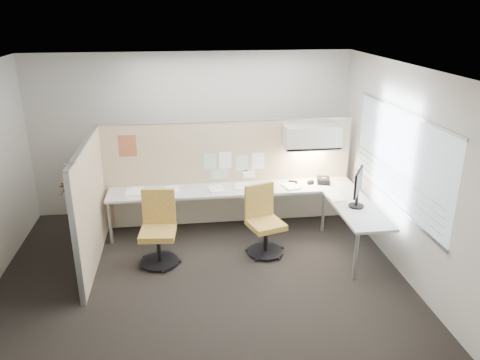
{
  "coord_description": "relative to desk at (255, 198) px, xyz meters",
  "views": [
    {
      "loc": [
        -0.21,
        -5.71,
        3.5
      ],
      "look_at": [
        0.65,
        0.8,
        1.05
      ],
      "focal_mm": 35.0,
      "sensor_mm": 36.0,
      "label": 1
    }
  ],
  "objects": [
    {
      "name": "phone",
      "position": [
        1.17,
        0.17,
        0.18
      ],
      "size": [
        0.25,
        0.23,
        0.12
      ],
      "rotation": [
        0.0,
        0.0,
        -0.23
      ],
      "color": "black",
      "rests_on": "desk"
    },
    {
      "name": "stapler",
      "position": [
        0.68,
        0.24,
        0.15
      ],
      "size": [
        0.14,
        0.1,
        0.05
      ],
      "primitive_type": "cube",
      "rotation": [
        0.0,
        0.0,
        -0.43
      ],
      "color": "black",
      "rests_on": "desk"
    },
    {
      "name": "poster",
      "position": [
        -1.98,
        0.44,
        0.82
      ],
      "size": [
        0.28,
        0.0,
        0.35
      ],
      "primitive_type": "cube",
      "color": "orange",
      "rests_on": "partition_back"
    },
    {
      "name": "pinned_papers",
      "position": [
        -0.3,
        0.44,
        0.43
      ],
      "size": [
        1.01,
        0.0,
        0.47
      ],
      "color": "#8CBF8C",
      "rests_on": "partition_back"
    },
    {
      "name": "paper_stack_1",
      "position": [
        -1.32,
        0.2,
        0.14
      ],
      "size": [
        0.23,
        0.3,
        0.02
      ],
      "primitive_type": "cube",
      "rotation": [
        0.0,
        0.0,
        0.01
      ],
      "color": "white",
      "rests_on": "desk"
    },
    {
      "name": "partition_back",
      "position": [
        -0.38,
        0.47,
        0.27
      ],
      "size": [
        4.1,
        0.06,
        1.75
      ],
      "primitive_type": "cube",
      "color": "tan",
      "rests_on": "floor"
    },
    {
      "name": "wall_right",
      "position": [
        1.82,
        -1.13,
        0.8
      ],
      "size": [
        0.02,
        4.5,
        2.8
      ],
      "primitive_type": "cube",
      "color": "beige",
      "rests_on": "ground"
    },
    {
      "name": "wall_front",
      "position": [
        -0.93,
        -3.38,
        0.8
      ],
      "size": [
        5.5,
        0.02,
        2.8
      ],
      "primitive_type": "cube",
      "color": "beige",
      "rests_on": "ground"
    },
    {
      "name": "floor",
      "position": [
        -0.93,
        -1.13,
        -0.61
      ],
      "size": [
        5.5,
        4.5,
        0.01
      ],
      "primitive_type": "cube",
      "color": "black",
      "rests_on": "ground"
    },
    {
      "name": "desk",
      "position": [
        0.0,
        0.0,
        0.0
      ],
      "size": [
        4.0,
        2.07,
        0.73
      ],
      "color": "beige",
      "rests_on": "floor"
    },
    {
      "name": "wall_back",
      "position": [
        -0.93,
        1.12,
        0.8
      ],
      "size": [
        5.5,
        0.02,
        2.8
      ],
      "primitive_type": "cube",
      "color": "beige",
      "rests_on": "ground"
    },
    {
      "name": "overhead_bin",
      "position": [
        0.97,
        0.26,
        0.91
      ],
      "size": [
        0.9,
        0.36,
        0.38
      ],
      "primitive_type": "cube",
      "color": "beige",
      "rests_on": "partition_back"
    },
    {
      "name": "window_pane",
      "position": [
        1.79,
        -1.13,
        0.95
      ],
      "size": [
        0.01,
        2.8,
        1.3
      ],
      "primitive_type": "cube",
      "color": "#9BAAB4",
      "rests_on": "wall_right"
    },
    {
      "name": "ceiling",
      "position": [
        -0.93,
        -1.13,
        2.2
      ],
      "size": [
        5.5,
        4.5,
        0.01
      ],
      "primitive_type": "cube",
      "color": "white",
      "rests_on": "wall_back"
    },
    {
      "name": "task_light_strip",
      "position": [
        0.97,
        0.26,
        0.7
      ],
      "size": [
        0.6,
        0.06,
        0.02
      ],
      "primitive_type": "cube",
      "color": "#FFEABF",
      "rests_on": "overhead_bin"
    },
    {
      "name": "paper_stack_6",
      "position": [
        -1.87,
        0.22,
        0.14
      ],
      "size": [
        0.28,
        0.33,
        0.02
      ],
      "primitive_type": "cube",
      "rotation": [
        0.0,
        0.0,
        0.17
      ],
      "color": "white",
      "rests_on": "desk"
    },
    {
      "name": "paper_stack_4",
      "position": [
        0.61,
        0.08,
        0.14
      ],
      "size": [
        0.3,
        0.35,
        0.03
      ],
      "primitive_type": "cube",
      "rotation": [
        0.0,
        0.0,
        0.25
      ],
      "color": "white",
      "rests_on": "desk"
    },
    {
      "name": "chair_left",
      "position": [
        -1.51,
        -0.75,
        -0.11
      ],
      "size": [
        0.55,
        0.56,
        1.05
      ],
      "rotation": [
        0.0,
        0.0,
        -0.09
      ],
      "color": "black",
      "rests_on": "floor"
    },
    {
      "name": "tape_dispenser",
      "position": [
        0.96,
        0.17,
        0.16
      ],
      "size": [
        0.11,
        0.09,
        0.06
      ],
      "primitive_type": "cube",
      "rotation": [
        0.0,
        0.0,
        0.32
      ],
      "color": "black",
      "rests_on": "desk"
    },
    {
      "name": "paper_stack_3",
      "position": [
        -0.18,
        0.21,
        0.13
      ],
      "size": [
        0.26,
        0.33,
        0.01
      ],
      "primitive_type": "cube",
      "rotation": [
        0.0,
        0.0,
        -0.12
      ],
      "color": "white",
      "rests_on": "desk"
    },
    {
      "name": "monitor",
      "position": [
        1.37,
        -0.83,
        0.45
      ],
      "size": [
        0.3,
        0.48,
        0.56
      ],
      "rotation": [
        0.0,
        0.0,
        1.04
      ],
      "color": "black",
      "rests_on": "desk"
    },
    {
      "name": "paper_stack_2",
      "position": [
        -0.61,
        0.09,
        0.15
      ],
      "size": [
        0.28,
        0.34,
        0.04
      ],
      "primitive_type": "cube",
      "rotation": [
        0.0,
        0.0,
        0.18
      ],
      "color": "white",
      "rests_on": "desk"
    },
    {
      "name": "chair_right",
      "position": [
        0.02,
        -0.66,
        -0.12
      ],
      "size": [
        0.6,
        0.62,
        1.03
      ],
      "rotation": [
        0.0,
        0.0,
        0.3
      ],
      "color": "black",
      "rests_on": "floor"
    },
    {
      "name": "paper_stack_0",
      "position": [
        -1.92,
        0.14,
        0.15
      ],
      "size": [
        0.25,
        0.31,
        0.04
      ],
      "primitive_type": "cube",
      "rotation": [
        0.0,
        0.0,
        0.06
      ],
      "color": "white",
      "rests_on": "desk"
    },
    {
      "name": "paper_stack_5",
      "position": [
        1.18,
        -0.47,
        0.14
      ],
      "size": [
        0.26,
        0.32,
        0.02
      ],
      "primitive_type": "cube",
      "rotation": [
        0.0,
        0.0,
        0.11
      ],
      "color": "white",
      "rests_on": "desk"
    },
    {
      "name": "partition_left",
      "position": [
        -2.43,
        -0.63,
        0.27
      ],
      "size": [
        0.06,
        2.2,
        1.75
      ],
      "primitive_type": "cube",
      "color": "tan",
      "rests_on": "floor"
    },
    {
      "name": "coat_hook",
      "position": [
        -2.51,
        -1.47,
        0.81
      ],
      "size": [
        0.18,
        0.46,
        1.38
      ],
      "color": "silver",
      "rests_on": "partition_left"
    }
  ]
}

